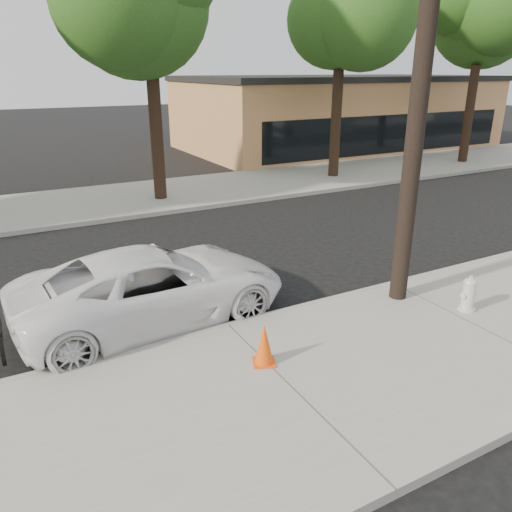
# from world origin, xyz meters

# --- Properties ---
(ground) EXTENTS (120.00, 120.00, 0.00)m
(ground) POSITION_xyz_m (0.00, 0.00, 0.00)
(ground) COLOR black
(ground) RESTS_ON ground
(near_sidewalk) EXTENTS (90.00, 4.40, 0.15)m
(near_sidewalk) POSITION_xyz_m (0.00, -4.30, 0.07)
(near_sidewalk) COLOR gray
(near_sidewalk) RESTS_ON ground
(far_sidewalk) EXTENTS (90.00, 5.00, 0.15)m
(far_sidewalk) POSITION_xyz_m (0.00, 8.50, 0.07)
(far_sidewalk) COLOR gray
(far_sidewalk) RESTS_ON ground
(curb_near) EXTENTS (90.00, 0.12, 0.16)m
(curb_near) POSITION_xyz_m (0.00, -2.10, 0.07)
(curb_near) COLOR #9E9B93
(curb_near) RESTS_ON ground
(building_main) EXTENTS (18.00, 10.00, 4.00)m
(building_main) POSITION_xyz_m (16.00, 16.00, 2.00)
(building_main) COLOR tan
(building_main) RESTS_ON ground
(utility_pole) EXTENTS (1.40, 0.34, 9.00)m
(utility_pole) POSITION_xyz_m (3.60, -2.70, 4.70)
(utility_pole) COLOR black
(utility_pole) RESTS_ON near_sidewalk
(tree_d) EXTENTS (4.50, 4.35, 8.75)m
(tree_d) POSITION_xyz_m (10.20, 7.95, 6.37)
(tree_d) COLOR black
(tree_d) RESTS_ON far_sidewalk
(tree_e) EXTENTS (4.80, 4.65, 9.25)m
(tree_e) POSITION_xyz_m (18.21, 7.74, 6.70)
(tree_e) COLOR black
(tree_e) RESTS_ON far_sidewalk
(police_cruiser) EXTENTS (5.28, 2.71, 1.42)m
(police_cruiser) POSITION_xyz_m (-1.02, -1.01, 0.71)
(police_cruiser) COLOR white
(police_cruiser) RESTS_ON ground
(fire_hydrant) EXTENTS (0.35, 0.33, 0.67)m
(fire_hydrant) POSITION_xyz_m (4.35, -3.80, 0.47)
(fire_hydrant) COLOR silver
(fire_hydrant) RESTS_ON near_sidewalk
(traffic_cone) EXTENTS (0.46, 0.46, 0.69)m
(traffic_cone) POSITION_xyz_m (-0.04, -3.55, 0.48)
(traffic_cone) COLOR #F6520C
(traffic_cone) RESTS_ON near_sidewalk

